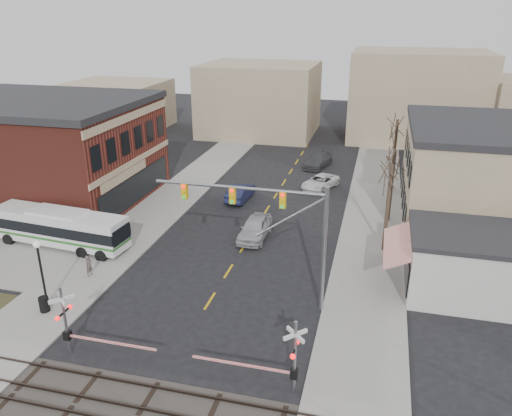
{
  "coord_description": "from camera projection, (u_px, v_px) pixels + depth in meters",
  "views": [
    {
      "loc": [
        9.47,
        -23.51,
        17.1
      ],
      "look_at": [
        1.08,
        9.62,
        3.5
      ],
      "focal_mm": 35.0,
      "sensor_mm": 36.0,
      "label": 1
    }
  ],
  "objects": [
    {
      "name": "tree_east_b",
      "position": [
        391.0,
        186.0,
        42.19
      ],
      "size": [
        0.28,
        0.28,
        6.3
      ],
      "color": "#382B21",
      "rests_on": "sidewalk_east"
    },
    {
      "name": "car_d",
      "position": [
        318.0,
        161.0,
        58.12
      ],
      "size": [
        3.38,
        5.51,
        1.49
      ],
      "primitive_type": "imported",
      "rotation": [
        0.0,
        0.0,
        -0.27
      ],
      "color": "#3C3C40",
      "rests_on": "ground"
    },
    {
      "name": "pedestrian_near",
      "position": [
        89.0,
        266.0,
        33.96
      ],
      "size": [
        0.44,
        0.6,
        1.52
      ],
      "primitive_type": "imported",
      "rotation": [
        0.0,
        0.0,
        1.42
      ],
      "color": "#574945",
      "rests_on": "sidewalk_west"
    },
    {
      "name": "street_lamp",
      "position": [
        39.0,
        260.0,
        29.76
      ],
      "size": [
        0.44,
        0.44,
        4.34
      ],
      "color": "black",
      "rests_on": "sidewalk_west"
    },
    {
      "name": "pedestrian_far",
      "position": [
        98.0,
        240.0,
        37.42
      ],
      "size": [
        1.0,
        1.09,
        1.79
      ],
      "primitive_type": "imported",
      "rotation": [
        0.0,
        0.0,
        1.09
      ],
      "color": "#35425D",
      "rests_on": "sidewalk_west"
    },
    {
      "name": "tree_east_c",
      "position": [
        394.0,
        156.0,
        49.19
      ],
      "size": [
        0.28,
        0.28,
        7.2
      ],
      "color": "#382B21",
      "rests_on": "sidewalk_east"
    },
    {
      "name": "rail_tracks",
      "position": [
        137.0,
        416.0,
        22.4
      ],
      "size": [
        160.0,
        3.91,
        0.14
      ],
      "color": "#2D231E",
      "rests_on": "ground"
    },
    {
      "name": "car_a",
      "position": [
        255.0,
        228.0,
        39.93
      ],
      "size": [
        2.09,
        5.03,
        1.7
      ],
      "primitive_type": "imported",
      "rotation": [
        0.0,
        0.0,
        -0.02
      ],
      "color": "#A5A4A9",
      "rests_on": "ground"
    },
    {
      "name": "tree_east_a",
      "position": [
        387.0,
        208.0,
        36.78
      ],
      "size": [
        0.28,
        0.28,
        6.75
      ],
      "color": "#382B21",
      "rests_on": "sidewalk_east"
    },
    {
      "name": "car_c",
      "position": [
        320.0,
        182.0,
        51.09
      ],
      "size": [
        3.94,
        5.35,
        1.35
      ],
      "primitive_type": "imported",
      "rotation": [
        0.0,
        0.0,
        -0.39
      ],
      "color": "silver",
      "rests_on": "ground"
    },
    {
      "name": "sidewalk_east",
      "position": [
        373.0,
        211.0,
        45.48
      ],
      "size": [
        5.0,
        60.0,
        0.12
      ],
      "primitive_type": "cube",
      "color": "gray",
      "rests_on": "ground"
    },
    {
      "name": "transit_bus",
      "position": [
        60.0,
        227.0,
        38.16
      ],
      "size": [
        11.2,
        3.38,
        2.84
      ],
      "color": "silver",
      "rests_on": "ground"
    },
    {
      "name": "rr_crossing_west",
      "position": [
        72.0,
        322.0,
        25.94
      ],
      "size": [
        5.6,
        1.36,
        4.0
      ],
      "color": "gray",
      "rests_on": "ground"
    },
    {
      "name": "sidewalk_west",
      "position": [
        179.0,
        193.0,
        49.81
      ],
      "size": [
        5.0,
        60.0,
        0.12
      ],
      "primitive_type": "cube",
      "color": "gray",
      "rests_on": "ground"
    },
    {
      "name": "trash_bin",
      "position": [
        44.0,
        304.0,
        30.06
      ],
      "size": [
        0.6,
        0.6,
        0.94
      ],
      "primitive_type": "cylinder",
      "color": "black",
      "rests_on": "sidewalk_west"
    },
    {
      "name": "awning_shop",
      "position": [
        474.0,
        264.0,
        31.52
      ],
      "size": [
        9.74,
        6.2,
        4.3
      ],
      "color": "beige",
      "rests_on": "ground"
    },
    {
      "name": "car_b",
      "position": [
        240.0,
        192.0,
        47.98
      ],
      "size": [
        1.92,
        4.77,
        1.54
      ],
      "primitive_type": "imported",
      "rotation": [
        0.0,
        0.0,
        3.08
      ],
      "color": "#181C3C",
      "rests_on": "ground"
    },
    {
      "name": "traffic_signal_mast",
      "position": [
        277.0,
        219.0,
        29.03
      ],
      "size": [
        10.42,
        0.3,
        8.0
      ],
      "color": "gray",
      "rests_on": "ground"
    },
    {
      "name": "ground",
      "position": [
        199.0,
        319.0,
        29.65
      ],
      "size": [
        160.0,
        160.0,
        0.0
      ],
      "primitive_type": "plane",
      "color": "black",
      "rests_on": "ground"
    },
    {
      "name": "rr_crossing_east",
      "position": [
        286.0,
        357.0,
        23.36
      ],
      "size": [
        5.6,
        1.36,
        4.0
      ],
      "color": "gray",
      "rests_on": "ground"
    }
  ]
}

